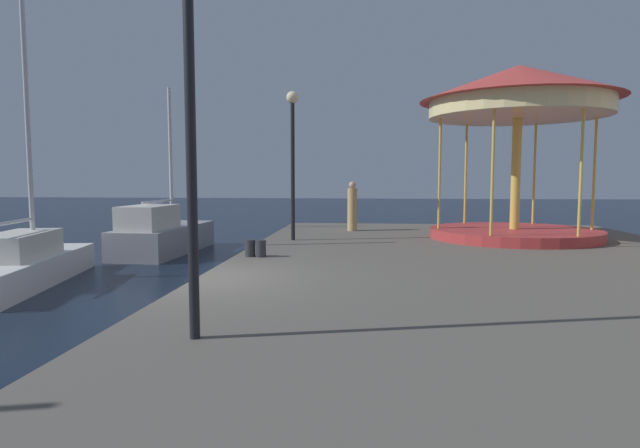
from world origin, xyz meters
TOP-DOWN VIEW (x-y plane):
  - ground_plane at (0.00, 0.00)m, footprint 120.00×120.00m
  - quay_dock at (6.02, 0.00)m, footprint 12.04×24.25m
  - sailboat_white at (-5.37, 2.63)m, footprint 2.64×5.84m
  - sailboat_grey at (-4.07, 8.26)m, footprint 2.06×5.15m
  - carousel at (7.65, 7.10)m, footprint 5.88×5.88m
  - lamp_post_mid_promenade at (1.21, -3.64)m, footprint 0.36×0.36m
  - lamp_post_far_end at (0.92, 6.06)m, footprint 0.36×0.36m
  - bollard_north at (0.40, 2.67)m, footprint 0.24×0.24m
  - bollard_center at (0.67, 2.64)m, footprint 0.24×0.24m
  - person_near_carousel at (2.60, 9.09)m, footprint 0.34×0.34m

SIDE VIEW (x-z plane):
  - ground_plane at x=0.00m, z-range 0.00..0.00m
  - quay_dock at x=6.02m, z-range 0.00..0.80m
  - sailboat_white at x=-5.37m, z-range -3.27..4.34m
  - sailboat_grey at x=-4.07m, z-range -2.28..3.63m
  - bollard_north at x=0.40m, z-range 0.80..1.20m
  - bollard_center at x=0.67m, z-range 0.80..1.20m
  - person_near_carousel at x=2.60m, z-range 0.74..2.48m
  - lamp_post_far_end at x=0.92m, z-range 1.60..6.01m
  - lamp_post_mid_promenade at x=1.21m, z-range 1.63..6.36m
  - carousel at x=7.65m, z-range 2.09..7.33m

